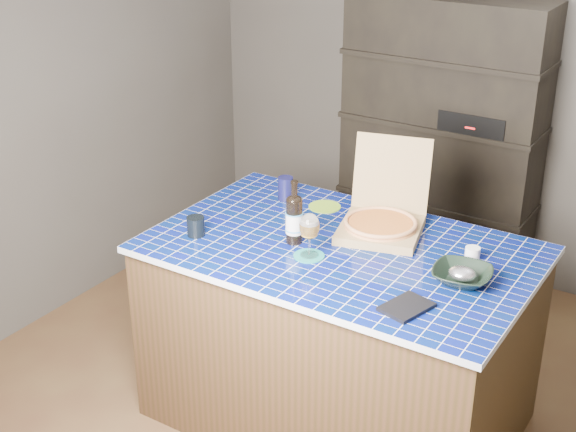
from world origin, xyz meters
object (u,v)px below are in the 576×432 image
Objects in this scene: pizza_box at (382,221)px; wine_glass at (309,227)px; bowl at (462,276)px; kitchen_island at (339,334)px; dvd_case at (406,307)px; mead_bottle at (294,219)px.

pizza_box is 0.43m from wine_glass.
pizza_box reaches higher than bowl.
dvd_case reaches higher than kitchen_island.
pizza_box is 2.64× the size of dvd_case.
dvd_case is at bearing -17.59° from wine_glass.
dvd_case is (0.47, -0.34, 0.48)m from kitchen_island.
wine_glass reaches higher than bowl.
pizza_box is 0.55m from bowl.
kitchen_island is at bearing 159.99° from dvd_case.
mead_bottle is 0.16m from wine_glass.
wine_glass is (-0.07, -0.16, 0.61)m from kitchen_island.
mead_bottle is 1.50× the size of wine_glass.
kitchen_island is 0.62m from mead_bottle.
kitchen_island is 7.01× the size of bowl.
bowl is (0.78, 0.06, -0.09)m from mead_bottle.
mead_bottle is (-0.20, -0.08, 0.59)m from kitchen_island.
pizza_box is 2.15× the size of bowl.
pizza_box reaches higher than dvd_case.
kitchen_island is at bearing -124.50° from pizza_box.
bowl is at bearing 4.20° from mead_bottle.
bowl is at bearing 12.35° from wine_glass.
wine_glass is (-0.16, -0.39, 0.09)m from pizza_box.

